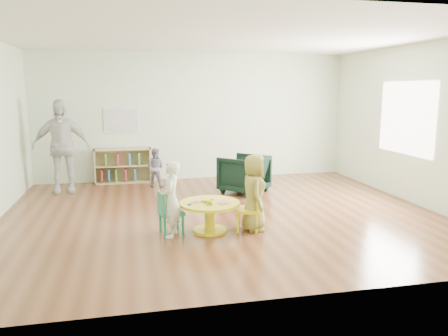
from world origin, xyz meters
name	(u,v)px	position (x,y,z in m)	size (l,w,h in m)	color
room	(222,97)	(0.01, 0.00, 1.89)	(7.10, 7.00, 2.80)	brown
activity_table	(210,211)	(-0.35, -0.85, 0.30)	(0.86, 0.86, 0.48)	yellow
kid_chair_left	(168,211)	(-0.94, -0.82, 0.32)	(0.37, 0.37, 0.60)	#198E63
kid_chair_right	(251,208)	(0.23, -0.92, 0.33)	(0.40, 0.40, 0.61)	yellow
bookshelf	(122,166)	(-1.61, 2.86, 0.37)	(1.20, 0.30, 0.75)	tan
alphabet_poster	(121,120)	(-1.60, 2.98, 1.35)	(0.74, 0.01, 0.54)	white
armchair	(244,174)	(0.74, 1.37, 0.37)	(0.80, 0.82, 0.75)	black
child_left	(171,199)	(-0.90, -0.94, 0.53)	(0.39, 0.25, 1.06)	silver
child_right	(254,193)	(0.28, -0.91, 0.55)	(0.54, 0.35, 1.11)	yellow
toddler	(155,168)	(-0.94, 2.25, 0.41)	(0.40, 0.31, 0.82)	#191B40
adult_caretaker	(61,146)	(-2.75, 2.17, 0.91)	(1.07, 0.45, 1.83)	silver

